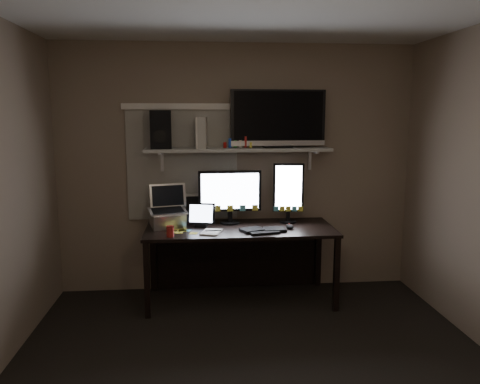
{
  "coord_description": "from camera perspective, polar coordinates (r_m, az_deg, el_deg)",
  "views": [
    {
      "loc": [
        -0.39,
        -2.92,
        1.81
      ],
      "look_at": [
        -0.02,
        1.25,
        1.11
      ],
      "focal_mm": 35.0,
      "sensor_mm": 36.0,
      "label": 1
    }
  ],
  "objects": [
    {
      "name": "sticky_notes",
      "position": [
        4.39,
        -7.12,
        -4.76
      ],
      "size": [
        0.34,
        0.26,
        0.0
      ],
      "primitive_type": null,
      "rotation": [
        0.0,
        0.0,
        -0.11
      ],
      "color": "gold",
      "rests_on": "desk"
    },
    {
      "name": "monitor_landscape",
      "position": [
        4.61,
        -1.24,
        -0.55
      ],
      "size": [
        0.62,
        0.08,
        0.54
      ],
      "primitive_type": "cube",
      "rotation": [
        0.0,
        0.0,
        0.03
      ],
      "color": "black",
      "rests_on": "desk"
    },
    {
      "name": "desk",
      "position": [
        4.66,
        -0.12,
        -6.1
      ],
      "size": [
        1.8,
        0.75,
        0.73
      ],
      "color": "black",
      "rests_on": "floor"
    },
    {
      "name": "laptop",
      "position": [
        4.53,
        -8.84,
        -1.8
      ],
      "size": [
        0.41,
        0.37,
        0.4
      ],
      "primitive_type": "cube",
      "rotation": [
        0.0,
        0.0,
        0.25
      ],
      "color": "silver",
      "rests_on": "desk"
    },
    {
      "name": "keyboard",
      "position": [
        4.37,
        2.87,
        -4.61
      ],
      "size": [
        0.45,
        0.26,
        0.03
      ],
      "primitive_type": "cube",
      "rotation": [
        0.0,
        0.0,
        0.24
      ],
      "color": "black",
      "rests_on": "desk"
    },
    {
      "name": "monitor_portrait",
      "position": [
        4.68,
        5.92,
        -0.07
      ],
      "size": [
        0.31,
        0.09,
        0.61
      ],
      "primitive_type": "cube",
      "rotation": [
        0.0,
        0.0,
        -0.12
      ],
      "color": "black",
      "rests_on": "desk"
    },
    {
      "name": "back_wall",
      "position": [
        4.77,
        -0.39,
        2.79
      ],
      "size": [
        3.6,
        0.0,
        3.6
      ],
      "primitive_type": "plane",
      "rotation": [
        1.57,
        0.0,
        0.0
      ],
      "color": "#7A6757",
      "rests_on": "floor"
    },
    {
      "name": "tablet",
      "position": [
        4.52,
        -4.77,
        -2.8
      ],
      "size": [
        0.29,
        0.17,
        0.23
      ],
      "primitive_type": "cube",
      "rotation": [
        0.0,
        0.0,
        -0.24
      ],
      "color": "black",
      "rests_on": "desk"
    },
    {
      "name": "game_console",
      "position": [
        4.57,
        -4.72,
        7.22
      ],
      "size": [
        0.11,
        0.26,
        0.3
      ],
      "primitive_type": "cube",
      "rotation": [
        0.0,
        0.0,
        -0.14
      ],
      "color": "silver",
      "rests_on": "wall_shelf"
    },
    {
      "name": "tv",
      "position": [
        4.62,
        4.66,
        8.87
      ],
      "size": [
        0.94,
        0.21,
        0.56
      ],
      "primitive_type": "cube",
      "rotation": [
        0.0,
        0.0,
        0.05
      ],
      "color": "black",
      "rests_on": "wall_shelf"
    },
    {
      "name": "bottles",
      "position": [
        4.54,
        -0.27,
        6.17
      ],
      "size": [
        0.2,
        0.07,
        0.13
      ],
      "primitive_type": null,
      "rotation": [
        0.0,
        0.0,
        -0.15
      ],
      "color": "#A50F0C",
      "rests_on": "wall_shelf"
    },
    {
      "name": "window_blinds",
      "position": [
        4.74,
        -7.03,
        3.28
      ],
      "size": [
        1.1,
        0.02,
        1.1
      ],
      "primitive_type": "cube",
      "color": "#B1AC9F",
      "rests_on": "back_wall"
    },
    {
      "name": "floor",
      "position": [
        3.46,
        2.29,
        -21.99
      ],
      "size": [
        3.6,
        3.6,
        0.0
      ],
      "primitive_type": "plane",
      "color": "black",
      "rests_on": "ground"
    },
    {
      "name": "notepad",
      "position": [
        4.31,
        -3.54,
        -4.9
      ],
      "size": [
        0.22,
        0.26,
        0.01
      ],
      "primitive_type": "cube",
      "rotation": [
        0.0,
        0.0,
        -0.29
      ],
      "color": "silver",
      "rests_on": "desk"
    },
    {
      "name": "cup",
      "position": [
        4.2,
        -8.51,
        -4.77
      ],
      "size": [
        0.08,
        0.08,
        0.1
      ],
      "primitive_type": "cylinder",
      "rotation": [
        0.0,
        0.0,
        0.14
      ],
      "color": "maroon",
      "rests_on": "desk"
    },
    {
      "name": "speaker",
      "position": [
        4.56,
        -9.66,
        7.52
      ],
      "size": [
        0.22,
        0.26,
        0.36
      ],
      "primitive_type": "cube",
      "rotation": [
        0.0,
        0.0,
        0.08
      ],
      "color": "black",
      "rests_on": "wall_shelf"
    },
    {
      "name": "mouse",
      "position": [
        4.48,
        6.1,
        -4.2
      ],
      "size": [
        0.08,
        0.11,
        0.04
      ],
      "primitive_type": "ellipsoid",
      "rotation": [
        0.0,
        0.0,
        0.07
      ],
      "color": "black",
      "rests_on": "desk"
    },
    {
      "name": "file_sorter",
      "position": [
        4.76,
        -5.26,
        -1.92
      ],
      "size": [
        0.23,
        0.12,
        0.28
      ],
      "primitive_type": "cube",
      "rotation": [
        0.0,
        0.0,
        0.09
      ],
      "color": "black",
      "rests_on": "desk"
    },
    {
      "name": "wall_shelf",
      "position": [
        4.58,
        -0.21,
        5.21
      ],
      "size": [
        1.8,
        0.35,
        0.03
      ],
      "primitive_type": "cube",
      "color": "#A7A7A3",
      "rests_on": "back_wall"
    }
  ]
}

